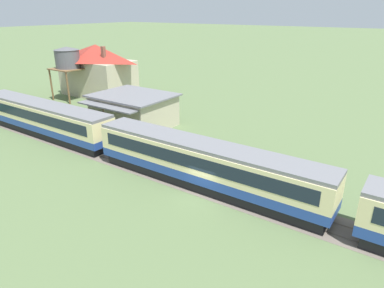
% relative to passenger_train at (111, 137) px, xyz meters
% --- Properties ---
extents(ground_plane, '(600.00, 600.00, 0.00)m').
position_rel_passenger_train_xyz_m(ground_plane, '(12.06, -1.51, -2.24)').
color(ground_plane, '#566B42').
extents(passenger_train, '(91.59, 3.20, 4.04)m').
position_rel_passenger_train_xyz_m(passenger_train, '(0.00, 0.00, 0.00)').
color(passenger_train, '#234293').
rests_on(passenger_train, ground_plane).
extents(railway_track, '(148.06, 3.60, 0.04)m').
position_rel_passenger_train_xyz_m(railway_track, '(8.51, 0.00, -2.24)').
color(railway_track, '#665B51').
rests_on(railway_track, ground_plane).
extents(station_building, '(10.00, 9.29, 4.21)m').
position_rel_passenger_train_xyz_m(station_building, '(-5.27, 8.82, -0.11)').
color(station_building, '#BCB293').
rests_on(station_building, ground_plane).
extents(station_house_red_roof, '(13.68, 7.85, 8.78)m').
position_rel_passenger_train_xyz_m(station_house_red_roof, '(-22.74, 18.24, 2.29)').
color(station_house_red_roof, '#BCB293').
rests_on(station_house_red_roof, ground_plane).
extents(water_tower, '(4.92, 4.92, 8.74)m').
position_rel_passenger_train_xyz_m(water_tower, '(-24.02, 13.25, 4.56)').
color(water_tower, brown).
rests_on(water_tower, ground_plane).
extents(yard_tree_2, '(2.82, 2.82, 5.86)m').
position_rel_passenger_train_xyz_m(yard_tree_2, '(-23.92, 20.59, 2.16)').
color(yard_tree_2, brown).
rests_on(yard_tree_2, ground_plane).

